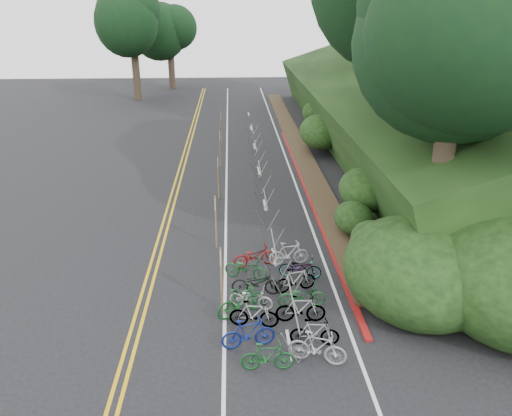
% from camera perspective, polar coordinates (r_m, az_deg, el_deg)
% --- Properties ---
extents(ground, '(120.00, 120.00, 0.00)m').
position_cam_1_polar(ground, '(18.28, -6.80, -11.73)').
color(ground, black).
rests_on(ground, ground).
extents(road_markings, '(7.47, 80.00, 0.01)m').
position_cam_1_polar(road_markings, '(27.19, -4.21, 0.32)').
color(road_markings, gold).
rests_on(road_markings, ground).
extents(red_curb, '(0.25, 28.00, 0.10)m').
position_cam_1_polar(red_curb, '(29.26, 5.83, 2.00)').
color(red_curb, maroon).
rests_on(red_curb, ground).
extents(embankment, '(14.30, 48.14, 9.11)m').
position_cam_1_polar(embankment, '(36.85, 15.76, 9.65)').
color(embankment, black).
rests_on(embankment, ground).
extents(bike_rack_front, '(1.14, 3.41, 1.16)m').
position_cam_1_polar(bike_rack_front, '(16.79, 4.23, -11.48)').
color(bike_rack_front, gray).
rests_on(bike_rack_front, ground).
extents(bike_racks_rest, '(1.14, 23.00, 1.17)m').
position_cam_1_polar(bike_racks_rest, '(29.66, 0.43, 4.05)').
color(bike_racks_rest, gray).
rests_on(bike_racks_rest, ground).
extents(signpost_near, '(0.08, 0.40, 2.51)m').
position_cam_1_polar(signpost_near, '(17.53, -4.00, -7.70)').
color(signpost_near, brown).
rests_on(signpost_near, ground).
extents(signposts_rest, '(0.08, 18.40, 2.50)m').
position_cam_1_polar(signposts_rest, '(30.40, -4.22, 5.59)').
color(signposts_rest, brown).
rests_on(signposts_rest, ground).
extents(bike_front, '(1.38, 1.90, 1.13)m').
position_cam_1_polar(bike_front, '(17.73, -1.77, -10.57)').
color(bike_front, '#144C1E').
rests_on(bike_front, ground).
extents(bike_valet, '(3.24, 8.17, 1.09)m').
position_cam_1_polar(bike_valet, '(18.26, 2.37, -9.78)').
color(bike_valet, '#144C1E').
rests_on(bike_valet, ground).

